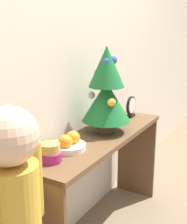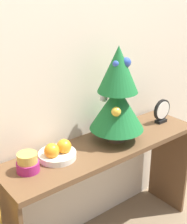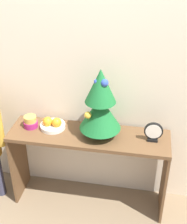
% 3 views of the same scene
% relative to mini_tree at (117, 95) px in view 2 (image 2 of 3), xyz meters
% --- Properties ---
extents(back_wall, '(7.00, 0.05, 2.50)m').
position_rel_mini_tree_xyz_m(back_wall, '(-0.09, 0.21, 0.27)').
color(back_wall, beige).
rests_on(back_wall, ground_plane).
extents(console_table, '(1.26, 0.35, 0.70)m').
position_rel_mini_tree_xyz_m(console_table, '(-0.09, -0.01, -0.43)').
color(console_table, brown).
rests_on(console_table, ground_plane).
extents(mini_tree, '(0.32, 0.32, 0.55)m').
position_rel_mini_tree_xyz_m(mini_tree, '(0.00, 0.00, 0.00)').
color(mini_tree, '#4C3828').
rests_on(mini_tree, console_table).
extents(fruit_bowl, '(0.20, 0.20, 0.10)m').
position_rel_mini_tree_xyz_m(fruit_bowl, '(-0.39, 0.03, -0.24)').
color(fruit_bowl, silver).
rests_on(fruit_bowl, console_table).
extents(singing_bowl, '(0.11, 0.11, 0.10)m').
position_rel_mini_tree_xyz_m(singing_bowl, '(-0.57, 0.02, -0.23)').
color(singing_bowl, '#9E2366').
rests_on(singing_bowl, console_table).
extents(desk_clock, '(0.14, 0.04, 0.16)m').
position_rel_mini_tree_xyz_m(desk_clock, '(0.40, -0.00, -0.20)').
color(desk_clock, black).
rests_on(desk_clock, console_table).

